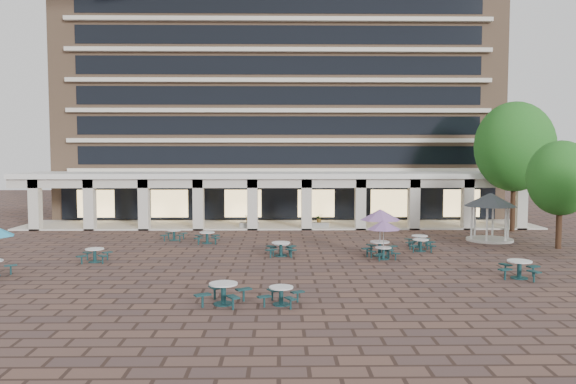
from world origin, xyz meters
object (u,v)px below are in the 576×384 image
planter_right (319,223)px  picnic_table_1 (223,292)px  gazebo (490,205)px  planter_left (249,222)px  picnic_table_2 (281,294)px

planter_right → picnic_table_1: bearing=-103.6°
gazebo → planter_left: size_ratio=2.33×
picnic_table_2 → picnic_table_1: bearing=-165.7°
planter_left → gazebo: bearing=-20.4°
picnic_table_1 → planter_left: 22.21m
picnic_table_2 → planter_left: size_ratio=1.28×
picnic_table_2 → planter_right: planter_right is taller
planter_right → planter_left: bearing=-180.0°
picnic_table_2 → planter_right: 22.51m
picnic_table_2 → planter_right: bearing=98.7°
picnic_table_2 → gazebo: 21.59m
gazebo → planter_right: size_ratio=2.33×
gazebo → planter_right: bearing=150.9°
planter_left → picnic_table_1: bearing=-89.5°
picnic_table_1 → planter_left: planter_left is taller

